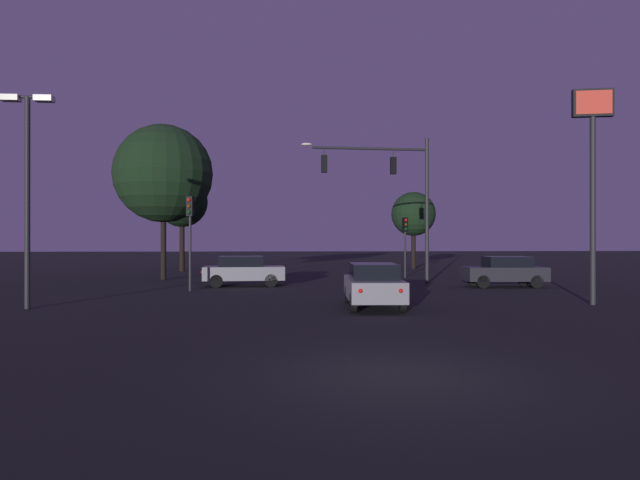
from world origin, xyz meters
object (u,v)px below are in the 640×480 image
object	(u,v)px
parking_lot_lamp_post	(27,171)
tree_behind_sign	(413,214)
car_crossing_left	(505,271)
store_sign_illuminated	(593,148)
car_crossing_right	(243,270)
traffic_signal_mast_arm	(393,184)
tree_left_far	(182,202)
traffic_light_corner_left	(405,235)
car_nearside_lane	(373,284)
tree_center_horizon	(163,174)
traffic_light_corner_right	(190,224)

from	to	relation	value
parking_lot_lamp_post	tree_behind_sign	distance (m)	31.84
car_crossing_left	store_sign_illuminated	bearing A→B (deg)	-89.33
car_crossing_right	store_sign_illuminated	xyz separation A→B (m)	(13.14, -9.00, 4.83)
tree_behind_sign	traffic_signal_mast_arm	bearing A→B (deg)	-107.46
tree_left_far	car_crossing_right	bearing A→B (deg)	-67.87
traffic_light_corner_left	store_sign_illuminated	size ratio (longest dim) A/B	0.48
car_nearside_lane	tree_center_horizon	distance (m)	18.23
car_crossing_left	traffic_light_corner_left	bearing A→B (deg)	115.50
parking_lot_lamp_post	car_crossing_right	bearing A→B (deg)	52.94
traffic_signal_mast_arm	traffic_light_corner_right	bearing A→B (deg)	-161.90
tree_left_far	tree_center_horizon	world-z (taller)	tree_center_horizon
car_nearside_lane	tree_left_far	bearing A→B (deg)	115.04
car_nearside_lane	tree_center_horizon	size ratio (longest dim) A/B	0.47
tree_center_horizon	car_crossing_right	bearing A→B (deg)	-44.06
car_crossing_left	tree_center_horizon	size ratio (longest dim) A/B	0.44
store_sign_illuminated	tree_left_far	distance (m)	29.48
car_crossing_right	tree_behind_sign	size ratio (longest dim) A/B	0.66
traffic_light_corner_left	store_sign_illuminated	distance (m)	15.31
traffic_light_corner_left	store_sign_illuminated	bearing A→B (deg)	-76.61
traffic_light_corner_left	car_crossing_right	world-z (taller)	traffic_light_corner_left
store_sign_illuminated	parking_lot_lamp_post	bearing A→B (deg)	179.35
traffic_light_corner_right	tree_center_horizon	bearing A→B (deg)	110.45
tree_left_far	tree_center_horizon	xyz separation A→B (m)	(0.54, -8.86, 1.04)
traffic_light_corner_left	tree_behind_sign	bearing A→B (deg)	73.59
car_crossing_right	tree_left_far	size ratio (longest dim) A/B	0.59
parking_lot_lamp_post	tree_center_horizon	xyz separation A→B (m)	(1.57, 13.67, 1.63)
car_crossing_left	tree_left_far	bearing A→B (deg)	140.72
car_nearside_lane	car_crossing_left	distance (m)	11.05
parking_lot_lamp_post	tree_center_horizon	size ratio (longest dim) A/B	0.79
car_crossing_left	tree_behind_sign	bearing A→B (deg)	90.67
car_nearside_lane	tree_behind_sign	bearing A→B (deg)	73.22
traffic_light_corner_left	car_crossing_left	world-z (taller)	traffic_light_corner_left
traffic_signal_mast_arm	tree_behind_sign	size ratio (longest dim) A/B	1.22
parking_lot_lamp_post	tree_left_far	bearing A→B (deg)	87.37
store_sign_illuminated	car_nearside_lane	bearing A→B (deg)	-178.65
traffic_light_corner_right	tree_behind_sign	distance (m)	24.38
traffic_light_corner_left	parking_lot_lamp_post	distance (m)	21.83
traffic_light_corner_left	tree_center_horizon	world-z (taller)	tree_center_horizon
store_sign_illuminated	traffic_signal_mast_arm	bearing A→B (deg)	118.78
tree_center_horizon	tree_left_far	bearing A→B (deg)	93.46
traffic_signal_mast_arm	traffic_light_corner_left	bearing A→B (deg)	70.31
traffic_signal_mast_arm	tree_center_horizon	size ratio (longest dim) A/B	0.85
car_nearside_lane	tree_center_horizon	world-z (taller)	tree_center_horizon
car_crossing_right	parking_lot_lamp_post	distance (m)	11.66
traffic_light_corner_left	car_crossing_left	size ratio (longest dim) A/B	0.92
traffic_light_corner_left	tree_center_horizon	bearing A→B (deg)	-177.22
traffic_light_corner_right	car_nearside_lane	size ratio (longest dim) A/B	1.00
traffic_signal_mast_arm	parking_lot_lamp_post	bearing A→B (deg)	-147.11
traffic_signal_mast_arm	parking_lot_lamp_post	distance (m)	17.28
traffic_light_corner_left	store_sign_illuminated	world-z (taller)	store_sign_illuminated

